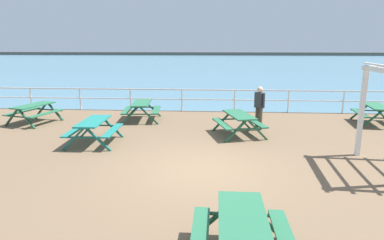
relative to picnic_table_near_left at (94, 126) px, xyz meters
The scene contains 11 objects.
ground_plane 4.20m from the picnic_table_near_left, 29.88° to the right, with size 30.00×24.00×0.20m, color brown.
sea_band 50.82m from the picnic_table_near_left, 85.94° to the left, with size 142.00×90.00×0.01m, color teal.
distant_shoreline 93.76m from the picnic_table_near_left, 87.80° to the left, with size 142.00×6.00×1.80m, color #4C4C47.
seaward_railing 6.73m from the picnic_table_near_left, 57.70° to the left, with size 23.07×0.07×1.08m.
picnic_table_near_left is the anchor object (origin of this frame).
picnic_table_near_right 3.61m from the picnic_table_near_left, 77.09° to the left, with size 1.69×1.94×0.80m.
picnic_table_mid_centre 5.01m from the picnic_table_near_left, 16.05° to the left, with size 1.93×2.14×0.80m.
picnic_table_far_left 7.40m from the picnic_table_near_left, 53.65° to the right, with size 1.55×1.80×0.80m.
picnic_table_far_right 4.41m from the picnic_table_near_left, 142.75° to the left, with size 1.92×2.13×0.80m.
picnic_table_seaward 11.05m from the picnic_table_near_left, 18.31° to the left, with size 1.73×1.97×0.80m.
visitor 6.05m from the picnic_table_near_left, 21.69° to the left, with size 0.38×0.44×1.66m.
Camera 1 is at (0.37, -8.22, 3.19)m, focal length 31.13 mm.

